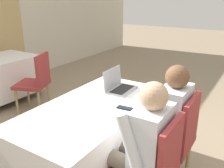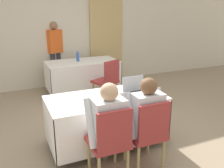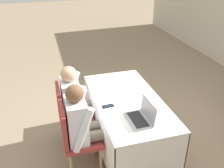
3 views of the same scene
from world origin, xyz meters
name	(u,v)px [view 2 (image 2 of 3)]	position (x,y,z in m)	size (l,w,h in m)	color
ground_plane	(106,144)	(0.00, 0.00, 0.00)	(24.00, 24.00, 0.00)	gray
wall_back	(56,32)	(0.00, 3.13, 1.35)	(12.00, 0.06, 2.70)	beige
curtain_panel	(106,31)	(1.28, 3.07, 1.33)	(0.89, 0.04, 2.65)	tan
conference_table_near	(106,109)	(0.00, 0.00, 0.56)	(1.62, 0.83, 0.73)	white
conference_table_far	(82,69)	(0.40, 2.39, 0.56)	(1.62, 0.83, 0.73)	white
laptop	(136,90)	(0.46, -0.01, 0.78)	(0.36, 0.26, 0.23)	#99999E
cell_phone	(121,103)	(0.09, -0.29, 0.74)	(0.08, 0.15, 0.01)	black
paper_beside_laptop	(132,92)	(0.43, 0.05, 0.73)	(0.31, 0.36, 0.00)	white
water_bottle	(78,56)	(0.31, 2.44, 0.85)	(0.07, 0.07, 0.26)	#2D5BB7
chair_near_left	(110,140)	(-0.25, -0.72, 0.50)	(0.44, 0.44, 0.90)	tan
chair_near_right	(148,132)	(0.25, -0.72, 0.50)	(0.44, 0.44, 0.90)	tan
chair_far_spare	(108,79)	(0.67, 1.56, 0.50)	(0.58, 0.58, 0.90)	tan
person_checkered_shirt	(107,123)	(-0.25, -0.62, 0.66)	(0.50, 0.52, 1.16)	#665B4C
person_white_shirt	(144,116)	(0.25, -0.62, 0.66)	(0.50, 0.52, 1.16)	#665B4C
person_red_shirt	(55,50)	(-0.07, 3.10, 0.91)	(0.39, 0.30, 1.59)	#33333D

